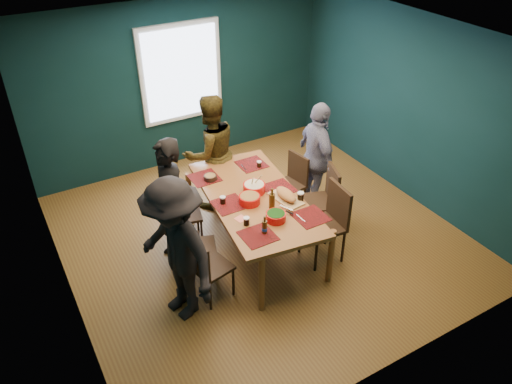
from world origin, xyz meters
TOP-DOWN VIEW (x-y plane):
  - room at (0.00, 0.27)m, footprint 5.01×5.01m
  - dining_table at (-0.19, -0.18)m, footprint 1.35×2.29m
  - chair_left_far at (-0.97, 0.44)m, footprint 0.48×0.48m
  - chair_left_mid at (-1.09, -0.26)m, footprint 0.50×0.50m
  - chair_left_near at (-1.13, -0.71)m, footprint 0.48×0.48m
  - chair_right_far at (0.75, 0.34)m, footprint 0.46×0.46m
  - chair_right_mid at (0.82, -0.31)m, footprint 0.57×0.57m
  - chair_right_near at (0.56, -0.78)m, footprint 0.50×0.50m
  - person_far_left at (-1.18, 0.15)m, footprint 0.43×0.64m
  - person_back at (-0.21, 1.04)m, footprint 0.87×0.70m
  - person_right at (1.07, 0.22)m, footprint 0.56×1.02m
  - person_near_left at (-1.46, -0.74)m, footprint 0.92×1.26m
  - bowl_salad at (-0.31, -0.28)m, footprint 0.26×0.26m
  - bowl_dumpling at (-0.14, -0.09)m, footprint 0.28×0.28m
  - bowl_herbs at (-0.22, -0.74)m, footprint 0.24×0.24m
  - cutting_board at (0.12, -0.43)m, footprint 0.31×0.59m
  - small_bowl at (-0.50, 0.45)m, footprint 0.17×0.17m
  - beer_bottle_a at (-0.46, -0.88)m, footprint 0.06×0.06m
  - beer_bottle_b at (-0.13, -0.50)m, footprint 0.07×0.07m
  - cola_glass_a at (-0.56, -0.64)m, footprint 0.07×0.07m
  - cola_glass_b at (0.26, -0.54)m, footprint 0.08×0.08m
  - cola_glass_c at (0.23, 0.41)m, footprint 0.06×0.06m
  - cola_glass_d at (-0.60, -0.13)m, footprint 0.07×0.07m
  - napkin_a at (0.19, -0.13)m, footprint 0.20×0.20m
  - napkin_b at (-0.56, -0.51)m, footprint 0.14×0.14m
  - napkin_c at (0.18, -0.91)m, footprint 0.16×0.16m

SIDE VIEW (x-z plane):
  - chair_left_mid at x=-1.09m, z-range 0.07..0.93m
  - chair_left_far at x=-0.97m, z-range 0.07..0.93m
  - chair_right_far at x=0.75m, z-range 0.07..0.95m
  - chair_left_near at x=-1.13m, z-range 0.07..0.96m
  - chair_right_mid at x=0.82m, z-range 0.08..1.07m
  - chair_right_near at x=0.56m, z-range 0.09..1.12m
  - dining_table at x=-0.19m, z-range 0.33..1.16m
  - person_right at x=1.07m, z-range 0.00..1.64m
  - napkin_b at x=-0.56m, z-range 0.82..0.83m
  - napkin_c at x=0.18m, z-range 0.82..0.83m
  - napkin_a at x=0.19m, z-range 0.82..0.83m
  - person_far_left at x=-1.18m, z-range 0.00..1.72m
  - small_bowl at x=-0.50m, z-range 0.83..0.90m
  - person_back at x=-0.21m, z-range 0.00..1.73m
  - cola_glass_c at x=0.23m, z-range 0.83..0.92m
  - person_near_left at x=-1.46m, z-range 0.00..1.76m
  - cola_glass_d at x=-0.60m, z-range 0.83..0.93m
  - cola_glass_a at x=-0.56m, z-range 0.83..0.93m
  - bowl_herbs at x=-0.22m, z-range 0.83..0.93m
  - bowl_salad at x=-0.31m, z-range 0.83..0.94m
  - cutting_board at x=0.12m, z-range 0.82..0.95m
  - cola_glass_b at x=0.26m, z-range 0.83..0.94m
  - bowl_dumpling at x=-0.14m, z-range 0.76..1.02m
  - beer_bottle_a at x=-0.46m, z-range 0.79..1.02m
  - beer_bottle_b at x=-0.13m, z-range 0.79..1.07m
  - room at x=0.00m, z-range 0.01..2.73m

